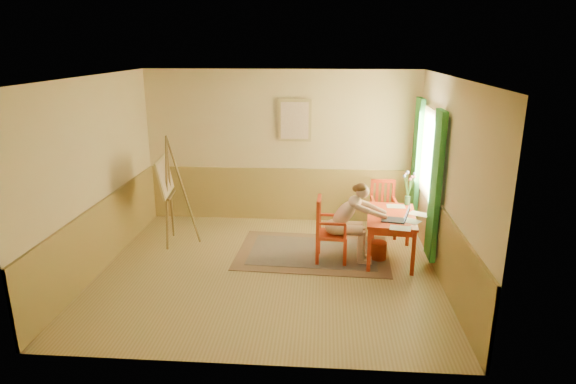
# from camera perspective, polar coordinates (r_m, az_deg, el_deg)

# --- Properties ---
(room) EXTENTS (5.04, 4.54, 2.84)m
(room) POSITION_cam_1_polar(r_m,az_deg,el_deg) (6.88, -2.42, 1.51)
(room) COLOR tan
(room) RESTS_ON ground
(wainscot) EXTENTS (5.00, 4.50, 1.00)m
(wainscot) POSITION_cam_1_polar(r_m,az_deg,el_deg) (7.91, -1.68, -3.26)
(wainscot) COLOR #A68B48
(wainscot) RESTS_ON room
(window) EXTENTS (0.12, 2.01, 2.20)m
(window) POSITION_cam_1_polar(r_m,az_deg,el_deg) (8.08, 15.83, 2.80)
(window) COLOR white
(window) RESTS_ON room
(wall_portrait) EXTENTS (0.60, 0.05, 0.76)m
(wall_portrait) POSITION_cam_1_polar(r_m,az_deg,el_deg) (8.91, 0.79, 8.33)
(wall_portrait) COLOR tan
(wall_portrait) RESTS_ON room
(rug) EXTENTS (2.47, 1.71, 0.02)m
(rug) POSITION_cam_1_polar(r_m,az_deg,el_deg) (7.94, 2.92, -7.03)
(rug) COLOR #8C7251
(rug) RESTS_ON room
(table) EXTENTS (0.83, 1.26, 0.72)m
(table) POSITION_cam_1_polar(r_m,az_deg,el_deg) (7.68, 11.91, -3.22)
(table) COLOR red
(table) RESTS_ON room
(chair_left) EXTENTS (0.48, 0.46, 1.01)m
(chair_left) POSITION_cam_1_polar(r_m,az_deg,el_deg) (7.50, 4.74, -4.41)
(chair_left) COLOR red
(chair_left) RESTS_ON room
(chair_back) EXTENTS (0.43, 0.45, 0.96)m
(chair_back) POSITION_cam_1_polar(r_m,az_deg,el_deg) (8.67, 10.99, -1.87)
(chair_back) COLOR red
(chair_back) RESTS_ON room
(figure) EXTENTS (0.93, 0.41, 1.26)m
(figure) POSITION_cam_1_polar(r_m,az_deg,el_deg) (7.44, 7.22, -3.12)
(figure) COLOR #D6AC91
(figure) RESTS_ON room
(laptop) EXTENTS (0.44, 0.31, 0.25)m
(laptop) POSITION_cam_1_polar(r_m,az_deg,el_deg) (7.38, 12.65, -2.95)
(laptop) COLOR #1E2338
(laptop) RESTS_ON table
(papers) EXTENTS (0.71, 1.22, 0.00)m
(papers) POSITION_cam_1_polar(r_m,az_deg,el_deg) (7.59, 13.61, -2.83)
(papers) COLOR white
(papers) RESTS_ON table
(vase) EXTENTS (0.25, 0.27, 0.55)m
(vase) POSITION_cam_1_polar(r_m,az_deg,el_deg) (8.12, 13.82, 0.27)
(vase) COLOR #3F724C
(vase) RESTS_ON table
(wastebasket) EXTENTS (0.31, 0.31, 0.28)m
(wastebasket) POSITION_cam_1_polar(r_m,az_deg,el_deg) (7.79, 10.43, -6.72)
(wastebasket) COLOR #B93A16
(wastebasket) RESTS_ON room
(easel) EXTENTS (0.65, 0.82, 1.83)m
(easel) POSITION_cam_1_polar(r_m,az_deg,el_deg) (8.22, -13.91, 1.30)
(easel) COLOR brown
(easel) RESTS_ON room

